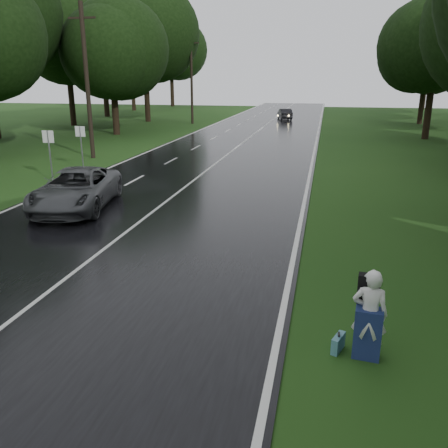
# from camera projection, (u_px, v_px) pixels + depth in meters

# --- Properties ---
(ground) EXTENTS (160.00, 160.00, 0.00)m
(ground) POSITION_uv_depth(u_px,v_px,m) (20.00, 315.00, 10.63)
(ground) COLOR #1E4013
(ground) RESTS_ON ground
(road) EXTENTS (12.00, 140.00, 0.04)m
(road) POSITION_uv_depth(u_px,v_px,m) (217.00, 163.00, 29.28)
(road) COLOR black
(road) RESTS_ON ground
(lane_center) EXTENTS (0.12, 140.00, 0.01)m
(lane_center) POSITION_uv_depth(u_px,v_px,m) (217.00, 163.00, 29.28)
(lane_center) COLOR silver
(lane_center) RESTS_ON road
(grey_car) EXTENTS (3.58, 6.02, 1.57)m
(grey_car) POSITION_uv_depth(u_px,v_px,m) (76.00, 189.00, 18.95)
(grey_car) COLOR #494C4E
(grey_car) RESTS_ON road
(far_car) EXTENTS (2.28, 4.20, 1.31)m
(far_car) POSITION_uv_depth(u_px,v_px,m) (285.00, 114.00, 58.68)
(far_car) COLOR black
(far_car) RESTS_ON road
(hitchhiker) EXTENTS (0.70, 0.65, 1.81)m
(hitchhiker) POSITION_uv_depth(u_px,v_px,m) (369.00, 317.00, 8.83)
(hitchhiker) COLOR silver
(hitchhiker) RESTS_ON ground
(suitcase) EXTENTS (0.29, 0.48, 0.33)m
(suitcase) POSITION_uv_depth(u_px,v_px,m) (338.00, 343.00, 9.22)
(suitcase) COLOR teal
(suitcase) RESTS_ON ground
(utility_pole_mid) EXTENTS (1.80, 0.28, 9.54)m
(utility_pole_mid) POSITION_uv_depth(u_px,v_px,m) (93.00, 158.00, 31.26)
(utility_pole_mid) COLOR black
(utility_pole_mid) RESTS_ON ground
(utility_pole_far) EXTENTS (1.80, 0.28, 9.62)m
(utility_pole_far) POSITION_uv_depth(u_px,v_px,m) (192.00, 124.00, 53.95)
(utility_pole_far) COLOR black
(utility_pole_far) RESTS_ON ground
(road_sign_a) EXTENTS (0.62, 0.10, 2.56)m
(road_sign_a) POSITION_uv_depth(u_px,v_px,m) (53.00, 181.00, 24.42)
(road_sign_a) COLOR white
(road_sign_a) RESTS_ON ground
(road_sign_b) EXTENTS (0.59, 0.10, 2.47)m
(road_sign_b) POSITION_uv_depth(u_px,v_px,m) (83.00, 169.00, 27.46)
(road_sign_b) COLOR white
(road_sign_b) RESTS_ON ground
(tree_left_e) EXTENTS (7.99, 7.99, 12.48)m
(tree_left_e) POSITION_uv_depth(u_px,v_px,m) (117.00, 134.00, 43.90)
(tree_left_e) COLOR black
(tree_left_e) RESTS_ON ground
(tree_left_f) EXTENTS (10.97, 10.97, 17.14)m
(tree_left_f) POSITION_uv_depth(u_px,v_px,m) (148.00, 121.00, 56.54)
(tree_left_f) COLOR black
(tree_left_f) RESTS_ON ground
(tree_right_e) EXTENTS (9.07, 9.07, 14.17)m
(tree_right_e) POSITION_uv_depth(u_px,v_px,m) (425.00, 139.00, 40.69)
(tree_right_e) COLOR black
(tree_right_e) RESTS_ON ground
(tree_right_f) EXTENTS (8.38, 8.38, 13.10)m
(tree_right_f) POSITION_uv_depth(u_px,v_px,m) (419.00, 124.00, 53.64)
(tree_right_f) COLOR black
(tree_right_f) RESTS_ON ground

